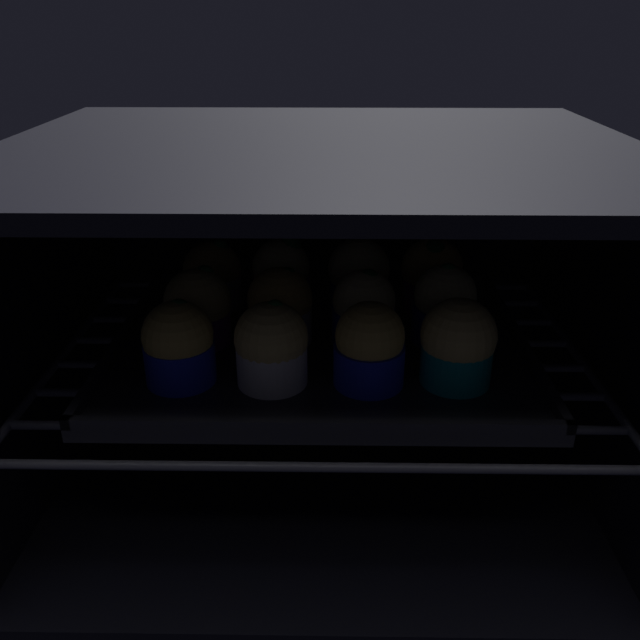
# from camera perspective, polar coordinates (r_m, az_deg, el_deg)

# --- Properties ---
(oven_cavity) EXTENTS (0.59, 0.47, 0.37)m
(oven_cavity) POSITION_cam_1_polar(r_m,az_deg,el_deg) (0.71, 0.05, 1.07)
(oven_cavity) COLOR black
(oven_cavity) RESTS_ON ground
(oven_rack) EXTENTS (0.55, 0.42, 0.01)m
(oven_rack) POSITION_cam_1_polar(r_m,az_deg,el_deg) (0.69, -0.00, -2.95)
(oven_rack) COLOR #42424C
(oven_rack) RESTS_ON oven_cavity
(baking_tray) EXTENTS (0.42, 0.33, 0.02)m
(baking_tray) POSITION_cam_1_polar(r_m,az_deg,el_deg) (0.69, 0.00, -2.13)
(baking_tray) COLOR black
(baking_tray) RESTS_ON oven_rack
(muffin_row0_col0) EXTENTS (0.06, 0.06, 0.08)m
(muffin_row0_col0) POSITION_cam_1_polar(r_m,az_deg,el_deg) (0.61, -12.20, -2.11)
(muffin_row0_col0) COLOR #1928B7
(muffin_row0_col0) RESTS_ON baking_tray
(muffin_row0_col1) EXTENTS (0.07, 0.07, 0.08)m
(muffin_row0_col1) POSITION_cam_1_polar(r_m,az_deg,el_deg) (0.59, -4.24, -2.33)
(muffin_row0_col1) COLOR silver
(muffin_row0_col1) RESTS_ON baking_tray
(muffin_row0_col2) EXTENTS (0.06, 0.06, 0.08)m
(muffin_row0_col2) POSITION_cam_1_polar(r_m,az_deg,el_deg) (0.59, 4.33, -2.37)
(muffin_row0_col2) COLOR #1928B7
(muffin_row0_col2) RESTS_ON baking_tray
(muffin_row0_col3) EXTENTS (0.07, 0.07, 0.08)m
(muffin_row0_col3) POSITION_cam_1_polar(r_m,az_deg,el_deg) (0.61, 11.89, -2.07)
(muffin_row0_col3) COLOR #0C8C84
(muffin_row0_col3) RESTS_ON baking_tray
(muffin_row1_col0) EXTENTS (0.07, 0.07, 0.08)m
(muffin_row1_col0) POSITION_cam_1_polar(r_m,az_deg,el_deg) (0.68, -10.55, 0.99)
(muffin_row1_col0) COLOR #7A238C
(muffin_row1_col0) RESTS_ON baking_tray
(muffin_row1_col1) EXTENTS (0.07, 0.07, 0.08)m
(muffin_row1_col1) POSITION_cam_1_polar(r_m,az_deg,el_deg) (0.67, -3.48, 1.11)
(muffin_row1_col1) COLOR silver
(muffin_row1_col1) RESTS_ON baking_tray
(muffin_row1_col2) EXTENTS (0.06, 0.06, 0.08)m
(muffin_row1_col2) POSITION_cam_1_polar(r_m,az_deg,el_deg) (0.67, 3.84, 0.94)
(muffin_row1_col2) COLOR #1928B7
(muffin_row1_col2) RESTS_ON baking_tray
(muffin_row1_col3) EXTENTS (0.06, 0.06, 0.08)m
(muffin_row1_col3) POSITION_cam_1_polar(r_m,az_deg,el_deg) (0.68, 10.76, 1.25)
(muffin_row1_col3) COLOR #1928B7
(muffin_row1_col3) RESTS_ON baking_tray
(muffin_row2_col0) EXTENTS (0.07, 0.07, 0.08)m
(muffin_row2_col0) POSITION_cam_1_polar(r_m,az_deg,el_deg) (0.76, -9.32, 3.74)
(muffin_row2_col0) COLOR silver
(muffin_row2_col0) RESTS_ON baking_tray
(muffin_row2_col1) EXTENTS (0.07, 0.07, 0.09)m
(muffin_row2_col1) POSITION_cam_1_polar(r_m,az_deg,el_deg) (0.75, -3.38, 3.92)
(muffin_row2_col1) COLOR #7A238C
(muffin_row2_col1) RESTS_ON baking_tray
(muffin_row2_col2) EXTENTS (0.07, 0.07, 0.08)m
(muffin_row2_col2) POSITION_cam_1_polar(r_m,az_deg,el_deg) (0.75, 3.38, 3.92)
(muffin_row2_col2) COLOR #1928B7
(muffin_row2_col2) RESTS_ON baking_tray
(muffin_row2_col3) EXTENTS (0.07, 0.07, 0.09)m
(muffin_row2_col3) POSITION_cam_1_polar(r_m,az_deg,el_deg) (0.76, 9.68, 3.87)
(muffin_row2_col3) COLOR #7A238C
(muffin_row2_col3) RESTS_ON baking_tray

